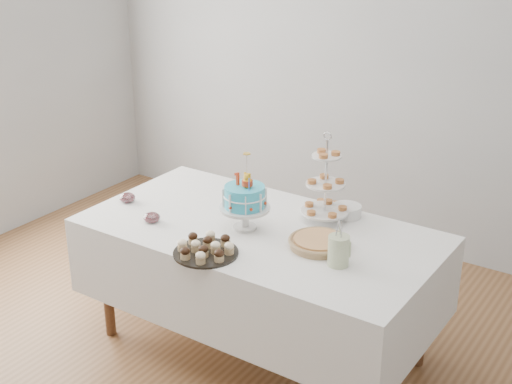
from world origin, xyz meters
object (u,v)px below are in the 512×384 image
Objects in this scene: pie at (319,242)px; pastry_plate at (325,208)px; tiered_stand at (326,185)px; plate_stack at (347,211)px; cupcake_tray at (206,247)px; jam_bowl_a at (152,218)px; utensil_pitcher at (339,249)px; table at (259,265)px; jam_bowl_b at (127,198)px; birthday_cake at (245,209)px.

pie is 1.18× the size of pastry_plate.
tiered_stand reaches higher than plate_stack.
cupcake_tray reaches higher than jam_bowl_a.
table is at bearing 147.78° from utensil_pitcher.
tiered_stand is at bearing 20.99° from jam_bowl_b.
jam_bowl_a is at bearing -23.06° from jam_bowl_b.
birthday_cake is 1.35× the size of pie.
tiered_stand is (0.30, 0.68, 0.18)m from cupcake_tray.
cupcake_tray is 0.57m from pie.
tiered_stand reaches higher than pastry_plate.
tiered_stand is 0.97m from jam_bowl_a.
jam_bowl_a is 0.33m from jam_bowl_b.
pastry_plate reaches higher than table.
jam_bowl_a is (-0.48, 0.14, -0.01)m from cupcake_tray.
jam_bowl_a is 0.99× the size of jam_bowl_b.
pastry_plate is (0.18, 0.40, 0.24)m from table.
birthday_cake is at bearing -130.26° from plate_stack.
plate_stack is (0.38, 0.45, -0.08)m from birthday_cake.
table is 6.18× the size of pie.
table is 0.89m from jam_bowl_b.
pastry_plate is at bearing -178.03° from plate_stack.
tiered_stand is 2.18× the size of utensil_pitcher.
tiered_stand is at bearing 113.66° from pie.
table is 8.20× the size of utensil_pitcher.
birthday_cake reaches higher than cupcake_tray.
jam_bowl_b is at bearing -155.25° from plate_stack.
birthday_cake is 4.50× the size of jam_bowl_b.
cupcake_tray is 0.50m from jam_bowl_a.
birthday_cake is 1.60× the size of pastry_plate.
birthday_cake is at bearing -132.65° from tiered_stand.
utensil_pitcher is (1.08, 0.13, 0.06)m from jam_bowl_a.
tiered_stand is 1.95× the size of pastry_plate.
cupcake_tray is 3.53× the size of jam_bowl_b.
table is at bearing 45.18° from birthday_cake.
birthday_cake reaches higher than plate_stack.
pastry_plate is at bearing 117.63° from tiered_stand.
cupcake_tray is 3.57× the size of jam_bowl_a.
table is 0.57m from plate_stack.
pie is (0.44, 0.03, -0.09)m from birthday_cake.
tiered_stand is 3.10× the size of plate_stack.
jam_bowl_a reaches higher than pastry_plate.
table is 5.83× the size of cupcake_tray.
pastry_plate is at bearing 114.78° from pie.
table is 4.58× the size of birthday_cake.
plate_stack is 1.77× the size of jam_bowl_b.
plate_stack is 0.70× the size of utensil_pitcher.
cupcake_tray is (0.01, -0.35, -0.08)m from birthday_cake.
tiered_stand is at bearing 35.09° from jam_bowl_a.
table is 0.58m from tiered_stand.
utensil_pitcher reaches higher than table.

